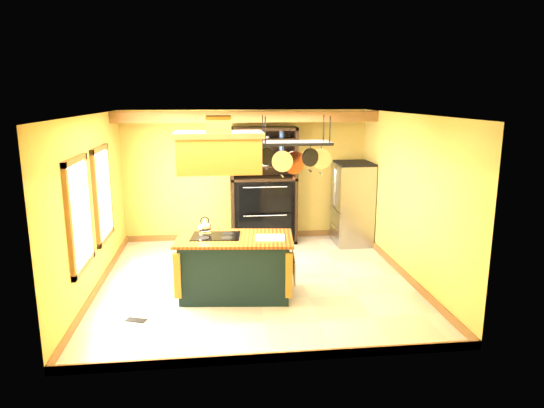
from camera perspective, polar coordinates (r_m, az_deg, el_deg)
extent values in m
plane|color=beige|center=(8.06, -1.89, -9.07)|extent=(5.00, 5.00, 0.00)
plane|color=white|center=(7.49, -2.04, 10.50)|extent=(5.00, 5.00, 0.00)
cube|color=gold|center=(10.11, -3.10, 3.35)|extent=(5.00, 0.02, 2.70)
cube|color=gold|center=(5.26, 0.22, -5.42)|extent=(5.00, 0.02, 2.70)
cube|color=gold|center=(7.87, -20.42, -0.10)|extent=(0.02, 5.00, 2.70)
cube|color=gold|center=(8.24, 15.65, 0.76)|extent=(0.02, 5.00, 2.70)
cube|color=brown|center=(9.19, -2.88, 10.20)|extent=(5.00, 0.15, 0.20)
cube|color=brown|center=(7.10, -21.71, -1.12)|extent=(0.06, 1.06, 1.56)
cube|color=white|center=(7.09, -21.51, -1.12)|extent=(0.02, 0.85, 1.34)
cube|color=brown|center=(8.43, -19.30, 1.13)|extent=(0.06, 1.06, 1.56)
cube|color=white|center=(8.42, -19.13, 1.13)|extent=(0.02, 0.85, 1.34)
cube|color=black|center=(7.39, -4.35, -7.48)|extent=(1.66, 1.02, 0.88)
cube|color=brown|center=(7.25, -4.41, -4.07)|extent=(1.81, 1.13, 0.04)
cube|color=black|center=(7.31, -6.64, -3.76)|extent=(0.76, 0.57, 0.01)
ellipsoid|color=silver|center=(7.41, -7.90, -2.73)|extent=(0.20, 0.20, 0.16)
cube|color=white|center=(7.15, -0.23, -4.01)|extent=(0.46, 0.38, 0.02)
cube|color=#A86C2A|center=(6.99, -6.23, 5.75)|extent=(1.18, 0.63, 0.50)
cube|color=brown|center=(6.96, -6.29, 8.11)|extent=(1.25, 0.71, 0.08)
cube|color=#A86C2A|center=(6.95, -6.31, 9.02)|extent=(0.35, 0.35, 0.30)
cube|color=black|center=(7.06, 2.77, 7.18)|extent=(1.02, 0.51, 0.04)
cylinder|color=black|center=(6.79, -0.79, 8.63)|extent=(0.02, 0.02, 0.39)
cylinder|color=black|center=(7.33, 6.10, 8.86)|extent=(0.02, 0.02, 0.39)
cylinder|color=black|center=(7.13, -0.62, 5.63)|extent=(0.26, 0.04, 0.26)
cylinder|color=silver|center=(6.96, 1.22, 5.05)|extent=(0.30, 0.03, 0.30)
cylinder|color=#C55331|center=(7.20, 2.61, 4.88)|extent=(0.35, 0.04, 0.35)
cylinder|color=black|center=(7.02, 4.53, 5.49)|extent=(0.26, 0.03, 0.26)
cylinder|color=silver|center=(7.26, 5.80, 5.30)|extent=(0.30, 0.04, 0.30)
cube|color=#989AA0|center=(9.99, 9.49, -0.03)|extent=(0.68, 0.84, 1.64)
cube|color=#989AA0|center=(9.62, 7.87, 1.74)|extent=(0.03, 0.40, 0.88)
cube|color=#989AA0|center=(10.02, 7.28, 2.19)|extent=(0.03, 0.40, 0.88)
cube|color=#989AA0|center=(10.00, 7.44, -2.55)|extent=(0.03, 0.80, 0.69)
cube|color=black|center=(10.19, 9.33, -4.36)|extent=(0.65, 0.80, 0.06)
cube|color=black|center=(10.12, -1.14, 2.42)|extent=(1.34, 0.06, 2.37)
cube|color=black|center=(9.83, -4.71, 2.08)|extent=(0.06, 0.57, 2.37)
cube|color=black|center=(9.95, 2.67, 2.23)|extent=(0.06, 0.57, 2.37)
cube|color=black|center=(9.84, -1.00, 3.04)|extent=(1.34, 0.57, 0.05)
cube|color=black|center=(10.00, -1.01, -0.54)|extent=(1.22, 0.47, 1.28)
cube|color=black|center=(9.61, -0.82, 0.63)|extent=(1.04, 0.04, 0.57)
cube|color=black|center=(9.75, -0.81, -2.63)|extent=(1.04, 0.04, 0.51)
cube|color=black|center=(9.80, -1.01, 4.53)|extent=(1.22, 0.51, 0.02)
cube|color=black|center=(9.77, -1.02, 6.14)|extent=(1.22, 0.51, 0.02)
cube|color=black|center=(9.74, -1.02, 7.71)|extent=(1.22, 0.51, 0.03)
cylinder|color=white|center=(9.72, -2.92, 4.74)|extent=(0.22, 0.22, 0.07)
cylinder|color=#3B5FA6|center=(9.75, 1.13, 6.72)|extent=(0.10, 0.10, 0.17)
cube|color=black|center=(7.00, -15.69, -13.01)|extent=(0.30, 0.21, 0.01)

